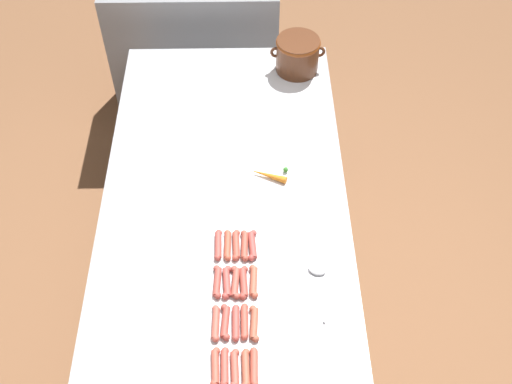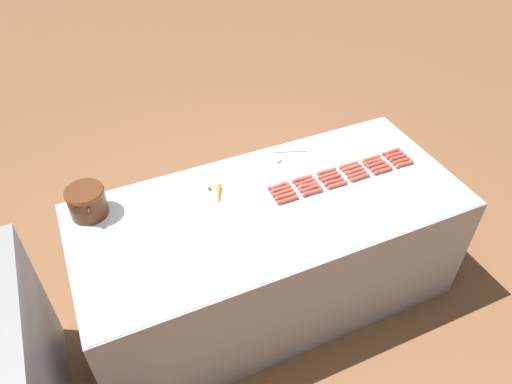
{
  "view_description": "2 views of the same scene",
  "coord_description": "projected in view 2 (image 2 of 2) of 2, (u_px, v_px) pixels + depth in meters",
  "views": [
    {
      "loc": [
        0.11,
        -1.48,
        2.91
      ],
      "look_at": [
        0.14,
        0.19,
        0.86
      ],
      "focal_mm": 42.89,
      "sensor_mm": 36.0,
      "label": 1
    },
    {
      "loc": [
        -1.86,
        0.93,
        2.81
      ],
      "look_at": [
        0.02,
        0.09,
        0.98
      ],
      "focal_mm": 33.37,
      "sensor_mm": 36.0,
      "label": 2
    }
  ],
  "objects": [
    {
      "name": "hot_dog_11",
      "position": [
        285.0,
        196.0,
        2.88
      ],
      "size": [
        0.03,
        0.15,
        0.03
      ],
      "color": "#B64E38",
      "rests_on": "griddle_counter"
    },
    {
      "name": "hot_dog_12",
      "position": [
        398.0,
        158.0,
        3.16
      ],
      "size": [
        0.04,
        0.15,
        0.03
      ],
      "color": "#AB4A3A",
      "rests_on": "griddle_counter"
    },
    {
      "name": "hot_dog_4",
      "position": [
        313.0,
        192.0,
        2.9
      ],
      "size": [
        0.03,
        0.15,
        0.03
      ],
      "color": "#AB453B",
      "rests_on": "griddle_counter"
    },
    {
      "name": "hot_dog_16",
      "position": [
        308.0,
        185.0,
        2.95
      ],
      "size": [
        0.04,
        0.15,
        0.03
      ],
      "color": "#AD4D41",
      "rests_on": "griddle_counter"
    },
    {
      "name": "hot_dog_21",
      "position": [
        328.0,
        175.0,
        3.03
      ],
      "size": [
        0.03,
        0.15,
        0.03
      ],
      "color": "#B8493B",
      "rests_on": "griddle_counter"
    },
    {
      "name": "hot_dog_19",
      "position": [
        373.0,
        162.0,
        3.13
      ],
      "size": [
        0.03,
        0.15,
        0.03
      ],
      "color": "#B24A3E",
      "rests_on": "griddle_counter"
    },
    {
      "name": "ground_plane",
      "position": [
        269.0,
        292.0,
        3.42
      ],
      "size": [
        20.0,
        20.0,
        0.0
      ],
      "primitive_type": "plane",
      "color": "brown"
    },
    {
      "name": "hot_dog_7",
      "position": [
        380.0,
        167.0,
        3.08
      ],
      "size": [
        0.03,
        0.15,
        0.03
      ],
      "color": "#B6513E",
      "rests_on": "griddle_counter"
    },
    {
      "name": "hot_dog_20",
      "position": [
        352.0,
        168.0,
        3.08
      ],
      "size": [
        0.03,
        0.15,
        0.03
      ],
      "color": "#AF533D",
      "rests_on": "griddle_counter"
    },
    {
      "name": "hot_dog_28",
      "position": [
        302.0,
        179.0,
        3.0
      ],
      "size": [
        0.03,
        0.15,
        0.03
      ],
      "color": "#B8533D",
      "rests_on": "griddle_counter"
    },
    {
      "name": "hot_dog_13",
      "position": [
        376.0,
        164.0,
        3.11
      ],
      "size": [
        0.03,
        0.15,
        0.03
      ],
      "color": "#AF473A",
      "rests_on": "griddle_counter"
    },
    {
      "name": "hot_dog_25",
      "position": [
        371.0,
        158.0,
        3.15
      ],
      "size": [
        0.03,
        0.15,
        0.03
      ],
      "color": "#B55040",
      "rests_on": "griddle_counter"
    },
    {
      "name": "hot_dog_23",
      "position": [
        281.0,
        189.0,
        2.93
      ],
      "size": [
        0.03,
        0.15,
        0.03
      ],
      "color": "#AB4A3A",
      "rests_on": "griddle_counter"
    },
    {
      "name": "hot_dog_24",
      "position": [
        391.0,
        152.0,
        3.21
      ],
      "size": [
        0.04,
        0.15,
        0.03
      ],
      "color": "#B24539",
      "rests_on": "griddle_counter"
    },
    {
      "name": "hot_dog_22",
      "position": [
        305.0,
        182.0,
        2.97
      ],
      "size": [
        0.03,
        0.15,
        0.03
      ],
      "color": "#AF453B",
      "rests_on": "griddle_counter"
    },
    {
      "name": "hot_dog_3",
      "position": [
        337.0,
        185.0,
        2.96
      ],
      "size": [
        0.03,
        0.15,
        0.03
      ],
      "color": "#B95042",
      "rests_on": "griddle_counter"
    },
    {
      "name": "hot_dog_1",
      "position": [
        383.0,
        171.0,
        3.06
      ],
      "size": [
        0.03,
        0.15,
        0.03
      ],
      "color": "#B14839",
      "rests_on": "griddle_counter"
    },
    {
      "name": "hot_dog_8",
      "position": [
        357.0,
        174.0,
        3.03
      ],
      "size": [
        0.03,
        0.15,
        0.03
      ],
      "color": "#B84A3E",
      "rests_on": "griddle_counter"
    },
    {
      "name": "bean_pot",
      "position": [
        87.0,
        201.0,
        2.72
      ],
      "size": [
        0.28,
        0.22,
        0.18
      ],
      "color": "#562D19",
      "rests_on": "griddle_counter"
    },
    {
      "name": "hot_dog_27",
      "position": [
        326.0,
        172.0,
        3.05
      ],
      "size": [
        0.03,
        0.15,
        0.03
      ],
      "color": "#AB513B",
      "rests_on": "griddle_counter"
    },
    {
      "name": "hot_dog_2",
      "position": [
        360.0,
        177.0,
        3.01
      ],
      "size": [
        0.03,
        0.15,
        0.03
      ],
      "color": "#BA4D3C",
      "rests_on": "griddle_counter"
    },
    {
      "name": "serving_spoon",
      "position": [
        282.0,
        157.0,
        3.18
      ],
      "size": [
        0.13,
        0.26,
        0.02
      ],
      "color": "#B7B7BC",
      "rests_on": "griddle_counter"
    },
    {
      "name": "hot_dog_18",
      "position": [
        395.0,
        155.0,
        3.19
      ],
      "size": [
        0.03,
        0.15,
        0.03
      ],
      "color": "#B7473B",
      "rests_on": "griddle_counter"
    },
    {
      "name": "hot_dog_14",
      "position": [
        355.0,
        171.0,
        3.06
      ],
      "size": [
        0.03,
        0.15,
        0.03
      ],
      "color": "#B84E3F",
      "rests_on": "griddle_counter"
    },
    {
      "name": "hot_dog_29",
      "position": [
        278.0,
        186.0,
        2.95
      ],
      "size": [
        0.04,
        0.15,
        0.03
      ],
      "color": "#B0453F",
      "rests_on": "griddle_counter"
    },
    {
      "name": "hot_dog_15",
      "position": [
        331.0,
        178.0,
        3.01
      ],
      "size": [
        0.03,
        0.15,
        0.03
      ],
      "color": "#B0473F",
      "rests_on": "griddle_counter"
    },
    {
      "name": "hot_dog_6",
      "position": [
        401.0,
        161.0,
        3.14
      ],
      "size": [
        0.03,
        0.15,
        0.03
      ],
      "color": "#B0463B",
      "rests_on": "griddle_counter"
    },
    {
      "name": "hot_dog_10",
      "position": [
        310.0,
        188.0,
        2.93
      ],
      "size": [
        0.04,
        0.15,
        0.03
      ],
      "color": "#B54740",
      "rests_on": "griddle_counter"
    },
    {
      "name": "hot_dog_26",
      "position": [
        349.0,
        165.0,
        3.1
      ],
      "size": [
        0.03,
        0.15,
        0.03
      ],
      "color": "#B74B3B",
      "rests_on": "griddle_counter"
    },
    {
      "name": "carrot",
      "position": [
        218.0,
        194.0,
        2.89
      ],
      "size": [
        0.18,
        0.09,
        0.03
      ],
      "color": "orange",
      "rests_on": "griddle_counter"
    },
    {
      "name": "hot_dog_5",
      "position": [
        288.0,
        200.0,
        2.85
      ],
      "size": [
        0.03,
        0.15,
        0.03
      ],
      "color": "#B2463E",
      "rests_on": "griddle_counter"
    },
    {
      "name": "hot_dog_17",
      "position": [
        283.0,
        192.0,
        2.9
      ],
      "size": [
        0.03,
        0.15,
        0.03
      ],
      "color": "#B64A3A",
      "rests_on": "griddle_counter"
    },
    {
      "name": "hot_dog_9",
      "position": [
        334.0,
        182.0,
        2.98
      ],
      "size": [
        0.04,
        0.15,
        0.03
      ],
      "color": "#AB453B",
      "rests_on": "griddle_counter"
    },
    {
      "name": "hot_dog_0",
      "position": [
        404.0,
        164.0,
        3.11
      ],
      "size": [
        0.04,
        0.15,
        0.03
      ],
      "color": "#AE5139",
      "rests_on": "griddle_counter"
    },
    {
      "name": "griddle_counter",
      "position": [
        270.0,
        252.0,
        3.13
      ],
      "size": [
        1.05,
        2.38,
        0.87
      ],
      "color": "#9EA0A5",
      "rests_on": "ground_plane"
    }
  ]
}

